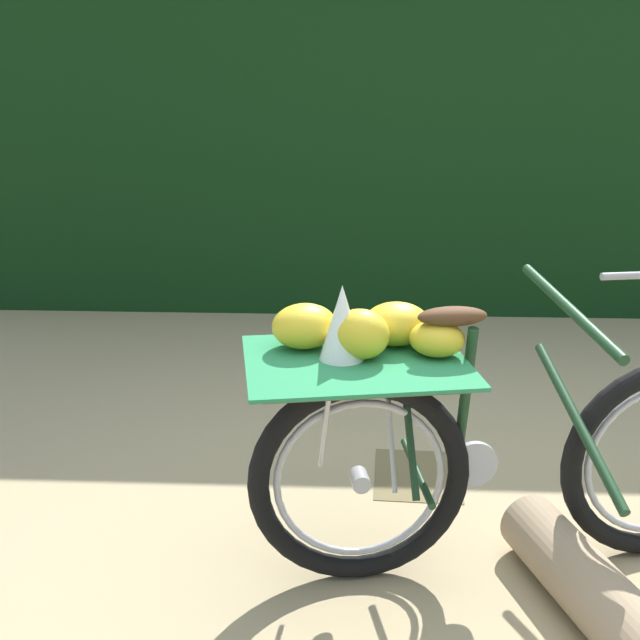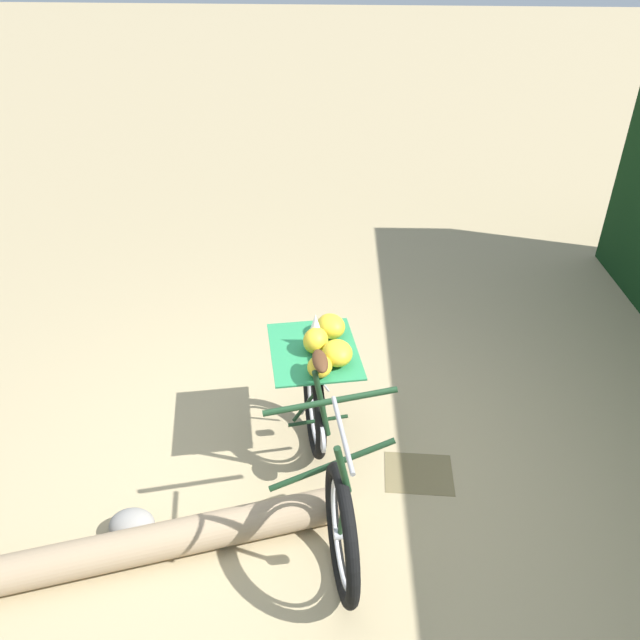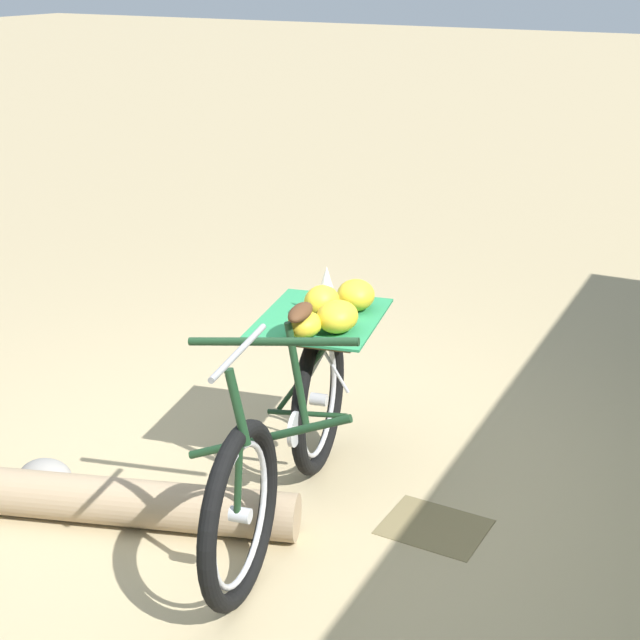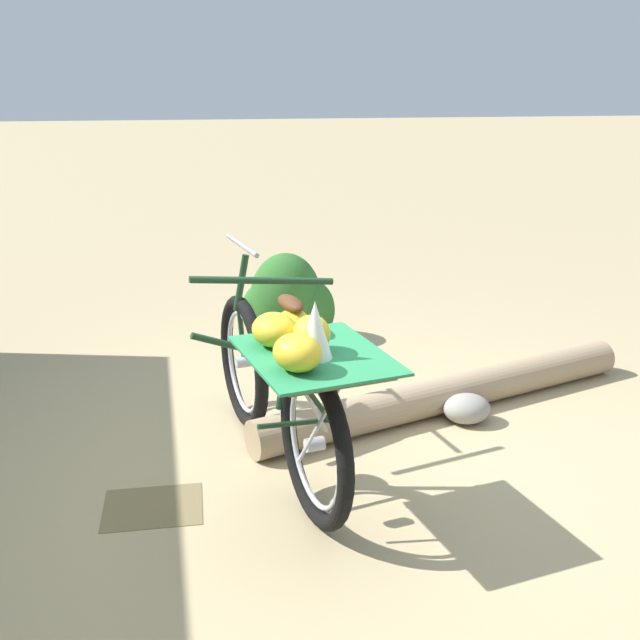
# 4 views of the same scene
# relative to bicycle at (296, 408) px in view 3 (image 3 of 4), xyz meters

# --- Properties ---
(ground_plane) EXTENTS (60.00, 60.00, 0.00)m
(ground_plane) POSITION_rel_bicycle_xyz_m (-0.10, 0.05, -0.50)
(ground_plane) COLOR tan
(bicycle) EXTENTS (0.85, 1.80, 1.03)m
(bicycle) POSITION_rel_bicycle_xyz_m (0.00, 0.00, 0.00)
(bicycle) COLOR black
(bicycle) RESTS_ON ground_plane
(fallen_log) EXTENTS (2.41, 1.04, 0.21)m
(fallen_log) POSITION_rel_bicycle_xyz_m (-1.04, -0.63, -0.40)
(fallen_log) COLOR #9E8466
(fallen_log) RESTS_ON ground_plane
(path_stone) EXTENTS (0.26, 0.22, 0.17)m
(path_stone) POSITION_rel_bicycle_xyz_m (-1.09, -0.46, -0.42)
(path_stone) COLOR gray
(path_stone) RESTS_ON ground_plane
(leaf_litter_patch) EXTENTS (0.44, 0.36, 0.01)m
(leaf_litter_patch) POSITION_rel_bicycle_xyz_m (0.61, 0.16, -0.50)
(leaf_litter_patch) COLOR olive
(leaf_litter_patch) RESTS_ON ground_plane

